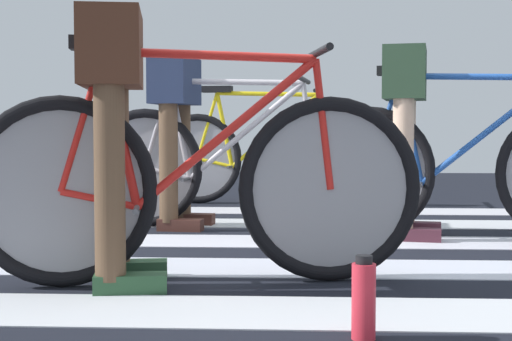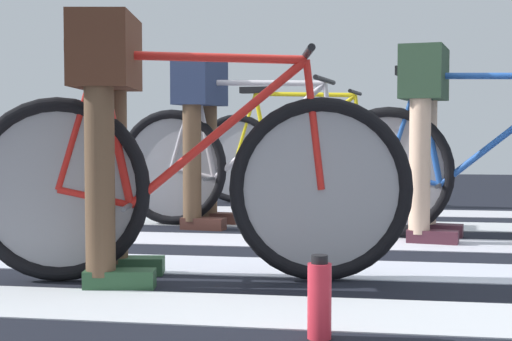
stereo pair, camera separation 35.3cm
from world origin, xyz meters
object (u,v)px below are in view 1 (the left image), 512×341
at_px(cyclist_2_of_4, 406,115).
at_px(cyclist_3_of_4, 176,118).
at_px(water_bottle, 364,299).
at_px(bicycle_3_of_4, 227,164).
at_px(bicycle_2_of_4, 464,168).
at_px(cyclist_1_of_4, 113,109).
at_px(bicycle_4_of_4, 260,156).
at_px(bicycle_1_of_4, 197,183).

xyz_separation_m(cyclist_2_of_4, cyclist_3_of_4, (-1.31, 0.35, -0.01)).
distance_m(cyclist_3_of_4, water_bottle, 2.61).
bearing_deg(bicycle_3_of_4, cyclist_3_of_4, -180.00).
bearing_deg(bicycle_2_of_4, cyclist_2_of_4, -180.00).
distance_m(cyclist_2_of_4, cyclist_3_of_4, 1.36).
distance_m(cyclist_1_of_4, bicycle_2_of_4, 2.06).
xyz_separation_m(cyclist_1_of_4, bicycle_3_of_4, (0.27, 1.66, -0.28)).
height_order(cyclist_2_of_4, cyclist_3_of_4, cyclist_2_of_4).
bearing_deg(bicycle_4_of_4, cyclist_3_of_4, -99.98).
bearing_deg(bicycle_1_of_4, bicycle_2_of_4, 34.71).
xyz_separation_m(bicycle_2_of_4, bicycle_3_of_4, (-1.31, 0.37, 0.00)).
height_order(bicycle_1_of_4, bicycle_3_of_4, same).
distance_m(bicycle_1_of_4, cyclist_1_of_4, 0.42).
height_order(bicycle_1_of_4, cyclist_1_of_4, cyclist_1_of_4).
xyz_separation_m(bicycle_4_of_4, water_bottle, (0.47, -3.81, -0.27)).
height_order(cyclist_1_of_4, bicycle_4_of_4, cyclist_1_of_4).
height_order(bicycle_3_of_4, water_bottle, bicycle_3_of_4).
bearing_deg(cyclist_1_of_4, bicycle_1_of_4, -0.00).
relative_size(bicycle_4_of_4, water_bottle, 7.29).
height_order(cyclist_2_of_4, bicycle_3_of_4, cyclist_2_of_4).
relative_size(bicycle_1_of_4, water_bottle, 7.26).
bearing_deg(bicycle_1_of_4, water_bottle, -61.87).
bearing_deg(cyclist_1_of_4, water_bottle, -47.52).
height_order(bicycle_2_of_4, water_bottle, bicycle_2_of_4).
distance_m(cyclist_1_of_4, bicycle_3_of_4, 1.71).
bearing_deg(cyclist_1_of_4, cyclist_2_of_4, 37.09).
height_order(bicycle_1_of_4, bicycle_2_of_4, same).
xyz_separation_m(bicycle_2_of_4, cyclist_3_of_4, (-1.62, 0.41, 0.27)).
bearing_deg(bicycle_3_of_4, bicycle_2_of_4, -8.38).
distance_m(cyclist_1_of_4, cyclist_3_of_4, 1.70).
bearing_deg(cyclist_1_of_4, bicycle_3_of_4, 71.18).
relative_size(bicycle_3_of_4, water_bottle, 7.29).
bearing_deg(bicycle_3_of_4, cyclist_1_of_4, -91.88).
height_order(bicycle_1_of_4, cyclist_3_of_4, cyclist_3_of_4).
relative_size(cyclist_1_of_4, water_bottle, 4.33).
bearing_deg(cyclist_1_of_4, bicycle_2_of_4, 29.74).
distance_m(cyclist_2_of_4, water_bottle, 2.14).
distance_m(cyclist_3_of_4, bicycle_4_of_4, 1.52).
bearing_deg(bicycle_1_of_4, bicycle_4_of_4, 78.72).
distance_m(bicycle_4_of_4, water_bottle, 3.85).
xyz_separation_m(cyclist_3_of_4, water_bottle, (0.90, -2.38, -0.55)).
height_order(bicycle_3_of_4, cyclist_3_of_4, cyclist_3_of_4).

